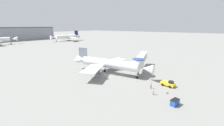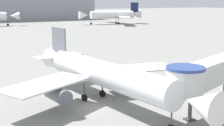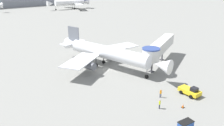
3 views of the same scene
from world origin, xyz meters
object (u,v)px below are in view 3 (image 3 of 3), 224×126
Objects in this scene: service_container_blue at (185,126)px; background_jet_navy_tail at (71,3)px; ground_crew_marshaller at (161,93)px; ground_crew_wing_walker at (160,104)px; main_airplane at (106,53)px; traffic_cone_starboard_wing at (135,57)px; pushback_tug_yellow at (190,91)px; jet_bridge at (159,48)px; traffic_cone_apron_front at (183,106)px.

service_container_blue is 163.79m from background_jet_navy_tail.
ground_crew_wing_walker is at bearing 104.84° from ground_crew_marshaller.
main_airplane reaches higher than traffic_cone_starboard_wing.
pushback_tug_yellow is 2.53× the size of ground_crew_marshaller.
main_airplane is at bearing 123.51° from jet_bridge.
traffic_cone_apron_front is 4.77m from ground_crew_marshaller.
service_container_blue is (-10.35, -4.99, -0.07)m from pushback_tug_yellow.
jet_bridge is at bearing 48.10° from traffic_cone_apron_front.
pushback_tug_yellow is at bearing -94.12° from main_airplane.
service_container_blue is (-8.28, -26.99, -3.09)m from main_airplane.
pushback_tug_yellow is 0.11× the size of background_jet_navy_tail.
main_airplane is 0.85× the size of background_jet_navy_tail.
ground_crew_wing_walker is (-8.35, 1.00, 0.17)m from pushback_tug_yellow.
jet_bridge is 21.96m from ground_crew_wing_walker.
pushback_tug_yellow is at bearing 25.75° from service_container_blue.
service_container_blue is 9.75m from ground_crew_marshaller.
background_jet_navy_tail is at bearing 63.27° from service_container_blue.
traffic_cone_starboard_wing is at bearing -54.14° from ground_crew_marshaller.
main_airplane is at bearing 176.49° from traffic_cone_starboard_wing.
main_airplane is 24.00m from traffic_cone_apron_front.
background_jet_navy_tail is (55.20, 119.87, 4.79)m from traffic_cone_starboard_wing.
traffic_cone_apron_front is (-5.12, -1.56, -0.40)m from pushback_tug_yellow.
service_container_blue is 32.18m from traffic_cone_starboard_wing.
pushback_tug_yellow is 5.95m from ground_crew_marshaller.
background_jet_navy_tail is (71.64, 140.25, 4.19)m from ground_crew_wing_walker.
traffic_cone_starboard_wing is (18.45, 26.37, -0.36)m from service_container_blue.
traffic_cone_apron_front is at bearing -152.58° from jet_bridge.
traffic_cone_starboard_wing is (10.16, -0.62, -3.45)m from main_airplane.
main_airplane is 22.10m from ground_crew_wing_walker.
traffic_cone_starboard_wing is 132.06m from background_jet_navy_tail.
traffic_cone_apron_front is 4.16m from ground_crew_wing_walker.
ground_crew_wing_walker reaches higher than service_container_blue.
main_airplane is 22.30m from pushback_tug_yellow.
background_jet_navy_tail reaches higher than ground_crew_wing_walker.
pushback_tug_yellow is at bearing -110.76° from traffic_cone_starboard_wing.
service_container_blue is at bearing -124.98° from traffic_cone_starboard_wing.
jet_bridge is 25.98× the size of traffic_cone_starboard_wing.
background_jet_navy_tail reaches higher than pushback_tug_yellow.
ground_crew_marshaller is 1.01× the size of ground_crew_wing_walker.
service_container_blue is 1.48× the size of ground_crew_marshaller.
service_container_blue is at bearing -18.73° from background_jet_navy_tail.
ground_crew_marshaller is at bearing 88.93° from traffic_cone_apron_front.
ground_crew_marshaller is (-5.03, 3.17, 0.18)m from pushback_tug_yellow.
main_airplane is 38.31× the size of traffic_cone_apron_front.
jet_bridge is at bearing 64.54° from pushback_tug_yellow.
traffic_cone_apron_front is (-14.03, -15.63, -4.24)m from jet_bridge.
background_jet_navy_tail is at bearing 64.40° from traffic_cone_apron_front.
pushback_tug_yellow is 5.57× the size of traffic_cone_starboard_wing.
pushback_tug_yellow is at bearing 16.94° from traffic_cone_apron_front.
main_airplane is at bearing 102.24° from pushback_tug_yellow.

